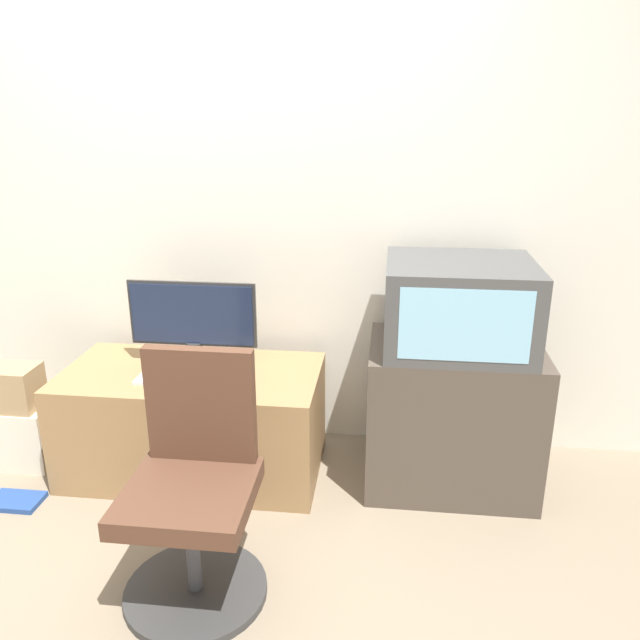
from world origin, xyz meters
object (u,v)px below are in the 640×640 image
Objects in this scene: crt_tv at (458,305)px; cardboard_box_lower at (22,436)px; main_monitor at (193,321)px; book at (16,501)px; office_chair at (194,497)px; keyboard at (173,380)px; mouse at (221,380)px.

crt_tv reaches higher than cardboard_box_lower.
main_monitor is 2.69× the size of book.
office_chair is at bearing -21.59° from book.
cardboard_box_lower is 0.38m from book.
keyboard reaches higher than book.
main_monitor is 10.34× the size of mouse.
mouse is at bearing -50.07° from main_monitor.
crt_tv is 2.03× the size of cardboard_box_lower.
main_monitor is at bearing 129.93° from mouse.
keyboard is 1.47× the size of book.
main_monitor is 0.97m from office_chair.
mouse is 0.19× the size of cardboard_box_lower.
office_chair reaches higher than mouse.
crt_tv is at bearing 2.82° from cardboard_box_lower.
crt_tv is 1.34m from office_chair.
crt_tv reaches higher than main_monitor.
book is at bearing 158.41° from office_chair.
main_monitor is 1.03m from cardboard_box_lower.
main_monitor reaches higher than book.
office_chair is (0.26, -0.86, -0.35)m from main_monitor.
book is at bearing -66.27° from cardboard_box_lower.
main_monitor reaches higher than cardboard_box_lower.
keyboard is 0.71m from office_chair.
crt_tv reaches higher than book.
main_monitor is 0.34m from mouse.
cardboard_box_lower is at bearing 113.73° from book.
keyboard reaches higher than cardboard_box_lower.
office_chair is 1.10m from book.
crt_tv reaches higher than keyboard.
book is at bearing -163.41° from mouse.
cardboard_box_lower is at bearing -177.18° from crt_tv.
keyboard is 1.30m from crt_tv.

